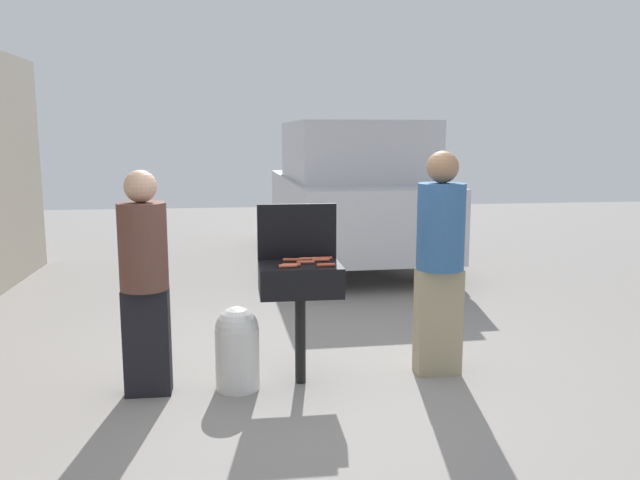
{
  "coord_description": "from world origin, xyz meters",
  "views": [
    {
      "loc": [
        -0.55,
        -4.62,
        1.84
      ],
      "look_at": [
        0.12,
        0.5,
        1.0
      ],
      "focal_mm": 36.37,
      "sensor_mm": 36.0,
      "label": 1
    }
  ],
  "objects_px": {
    "hot_dog_1": "(292,260)",
    "hot_dog_6": "(326,265)",
    "hot_dog_4": "(324,258)",
    "hot_dog_7": "(288,266)",
    "person_right": "(440,255)",
    "hot_dog_2": "(321,260)",
    "hot_dog_3": "(308,259)",
    "parked_minivan": "(351,192)",
    "hot_dog_0": "(306,262)",
    "propane_tank": "(237,346)",
    "hot_dog_5": "(291,265)",
    "person_left": "(144,275)",
    "bbq_grill": "(300,283)"
  },
  "relations": [
    {
      "from": "hot_dog_0",
      "to": "person_right",
      "type": "distance_m",
      "value": 1.04
    },
    {
      "from": "hot_dog_5",
      "to": "person_left",
      "type": "bearing_deg",
      "value": 179.3
    },
    {
      "from": "hot_dog_4",
      "to": "hot_dog_7",
      "type": "distance_m",
      "value": 0.38
    },
    {
      "from": "hot_dog_0",
      "to": "hot_dog_2",
      "type": "bearing_deg",
      "value": 30.93
    },
    {
      "from": "hot_dog_1",
      "to": "hot_dog_2",
      "type": "relative_size",
      "value": 1.0
    },
    {
      "from": "hot_dog_7",
      "to": "parked_minivan",
      "type": "distance_m",
      "value": 4.89
    },
    {
      "from": "propane_tank",
      "to": "hot_dog_6",
      "type": "bearing_deg",
      "value": -4.94
    },
    {
      "from": "hot_dog_6",
      "to": "hot_dog_2",
      "type": "bearing_deg",
      "value": 93.81
    },
    {
      "from": "hot_dog_6",
      "to": "propane_tank",
      "type": "relative_size",
      "value": 0.21
    },
    {
      "from": "bbq_grill",
      "to": "hot_dog_0",
      "type": "bearing_deg",
      "value": 4.46
    },
    {
      "from": "hot_dog_0",
      "to": "person_right",
      "type": "height_order",
      "value": "person_right"
    },
    {
      "from": "hot_dog_0",
      "to": "hot_dog_5",
      "type": "distance_m",
      "value": 0.14
    },
    {
      "from": "hot_dog_4",
      "to": "hot_dog_6",
      "type": "relative_size",
      "value": 1.0
    },
    {
      "from": "propane_tank",
      "to": "parked_minivan",
      "type": "relative_size",
      "value": 0.14
    },
    {
      "from": "hot_dog_5",
      "to": "person_left",
      "type": "relative_size",
      "value": 0.08
    },
    {
      "from": "hot_dog_1",
      "to": "hot_dog_6",
      "type": "relative_size",
      "value": 1.0
    },
    {
      "from": "hot_dog_0",
      "to": "hot_dog_1",
      "type": "distance_m",
      "value": 0.14
    },
    {
      "from": "person_left",
      "to": "person_right",
      "type": "bearing_deg",
      "value": -12.9
    },
    {
      "from": "hot_dog_4",
      "to": "bbq_grill",
      "type": "bearing_deg",
      "value": -145.38
    },
    {
      "from": "person_left",
      "to": "person_right",
      "type": "relative_size",
      "value": 0.93
    },
    {
      "from": "hot_dog_1",
      "to": "hot_dog_6",
      "type": "bearing_deg",
      "value": -44.64
    },
    {
      "from": "hot_dog_2",
      "to": "hot_dog_3",
      "type": "distance_m",
      "value": 0.1
    },
    {
      "from": "hot_dog_6",
      "to": "hot_dog_7",
      "type": "bearing_deg",
      "value": -179.81
    },
    {
      "from": "hot_dog_3",
      "to": "parked_minivan",
      "type": "height_order",
      "value": "parked_minivan"
    },
    {
      "from": "hot_dog_4",
      "to": "hot_dog_3",
      "type": "bearing_deg",
      "value": -176.7
    },
    {
      "from": "person_left",
      "to": "hot_dog_0",
      "type": "bearing_deg",
      "value": -12.55
    },
    {
      "from": "propane_tank",
      "to": "hot_dog_3",
      "type": "bearing_deg",
      "value": 19.26
    },
    {
      "from": "hot_dog_5",
      "to": "person_right",
      "type": "height_order",
      "value": "person_right"
    },
    {
      "from": "hot_dog_0",
      "to": "hot_dog_6",
      "type": "height_order",
      "value": "same"
    },
    {
      "from": "hot_dog_2",
      "to": "hot_dog_3",
      "type": "height_order",
      "value": "same"
    },
    {
      "from": "person_right",
      "to": "propane_tank",
      "type": "bearing_deg",
      "value": -7.6
    },
    {
      "from": "hot_dog_6",
      "to": "propane_tank",
      "type": "xyz_separation_m",
      "value": [
        -0.64,
        0.06,
        -0.6
      ]
    },
    {
      "from": "person_right",
      "to": "hot_dog_2",
      "type": "bearing_deg",
      "value": -13.14
    },
    {
      "from": "hot_dog_0",
      "to": "hot_dog_6",
      "type": "relative_size",
      "value": 1.0
    },
    {
      "from": "person_right",
      "to": "hot_dog_3",
      "type": "bearing_deg",
      "value": -15.9
    },
    {
      "from": "hot_dog_3",
      "to": "propane_tank",
      "type": "height_order",
      "value": "hot_dog_3"
    },
    {
      "from": "hot_dog_4",
      "to": "hot_dog_1",
      "type": "bearing_deg",
      "value": -173.84
    },
    {
      "from": "hot_dog_6",
      "to": "parked_minivan",
      "type": "relative_size",
      "value": 0.03
    },
    {
      "from": "bbq_grill",
      "to": "hot_dog_1",
      "type": "distance_m",
      "value": 0.2
    },
    {
      "from": "person_left",
      "to": "person_right",
      "type": "distance_m",
      "value": 2.19
    },
    {
      "from": "parked_minivan",
      "to": "propane_tank",
      "type": "bearing_deg",
      "value": 68.42
    },
    {
      "from": "hot_dog_0",
      "to": "hot_dog_7",
      "type": "height_order",
      "value": "same"
    },
    {
      "from": "hot_dog_5",
      "to": "hot_dog_6",
      "type": "relative_size",
      "value": 1.0
    },
    {
      "from": "hot_dog_5",
      "to": "person_right",
      "type": "xyz_separation_m",
      "value": [
        1.15,
        0.14,
        0.02
      ]
    },
    {
      "from": "person_right",
      "to": "hot_dog_6",
      "type": "bearing_deg",
      "value": -0.99
    },
    {
      "from": "hot_dog_4",
      "to": "hot_dog_7",
      "type": "xyz_separation_m",
      "value": [
        -0.29,
        -0.25,
        0.0
      ]
    },
    {
      "from": "person_left",
      "to": "parked_minivan",
      "type": "relative_size",
      "value": 0.36
    },
    {
      "from": "bbq_grill",
      "to": "parked_minivan",
      "type": "height_order",
      "value": "parked_minivan"
    },
    {
      "from": "hot_dog_3",
      "to": "parked_minivan",
      "type": "relative_size",
      "value": 0.03
    },
    {
      "from": "hot_dog_1",
      "to": "person_right",
      "type": "relative_size",
      "value": 0.08
    }
  ]
}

